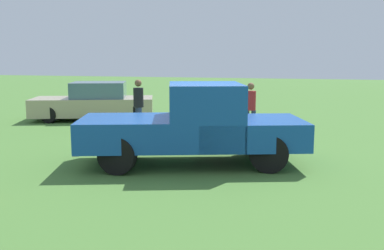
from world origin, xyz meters
name	(u,v)px	position (x,y,z in m)	size (l,w,h in m)	color
ground_plane	(205,160)	(0.00, 0.00, 0.00)	(80.00, 80.00, 0.00)	#477533
pickup_truck	(198,123)	(0.07, 0.37, 0.95)	(5.29, 3.31, 1.83)	black
sedan_far	(95,103)	(5.68, -5.43, 0.66)	(4.92, 3.29, 1.45)	black
person_bystander	(250,106)	(-0.59, -3.58, 0.92)	(0.36, 0.36, 1.63)	navy
person_visitor	(139,103)	(2.92, -3.14, 0.96)	(0.45, 0.45, 1.70)	navy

